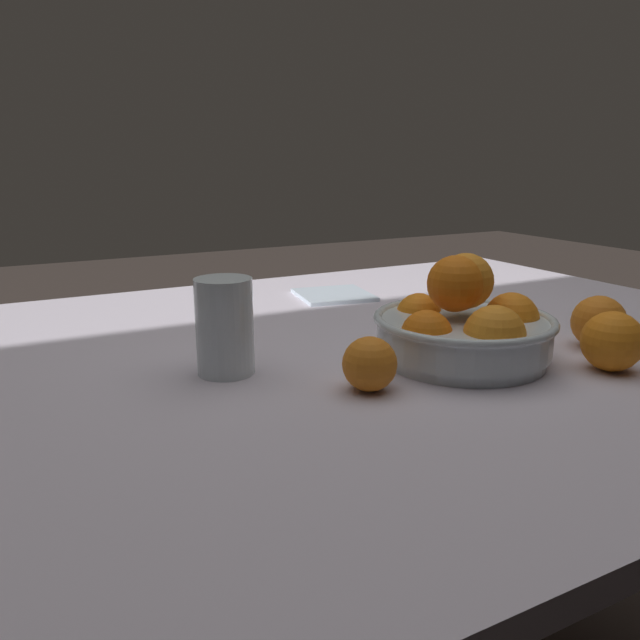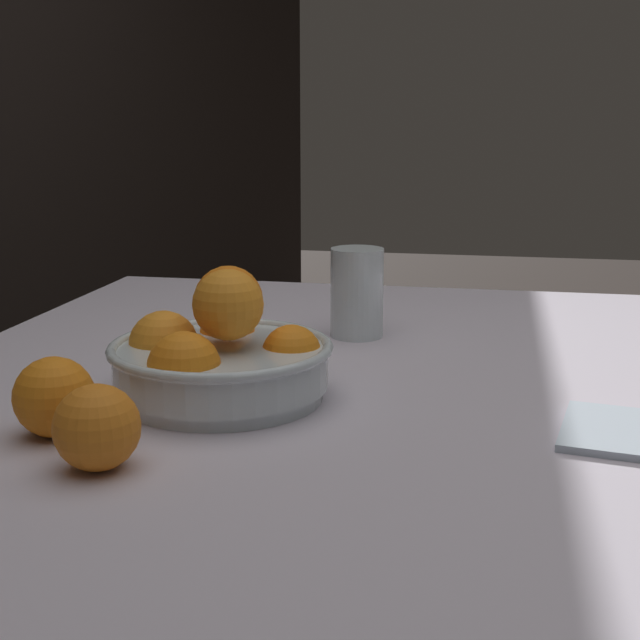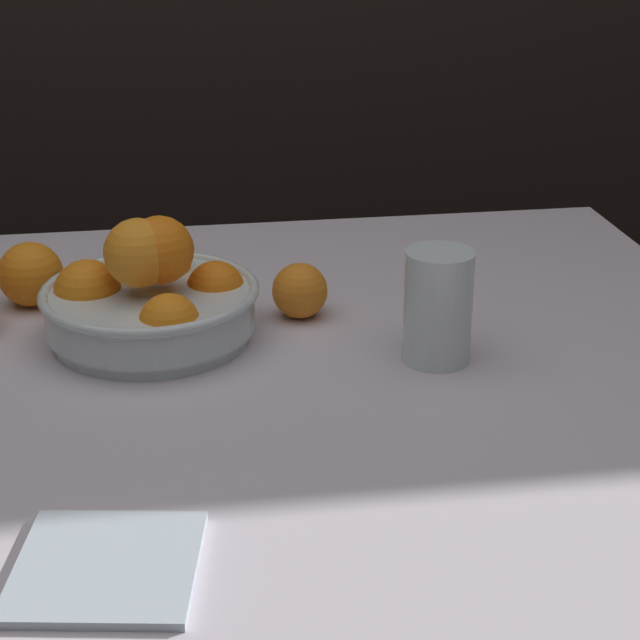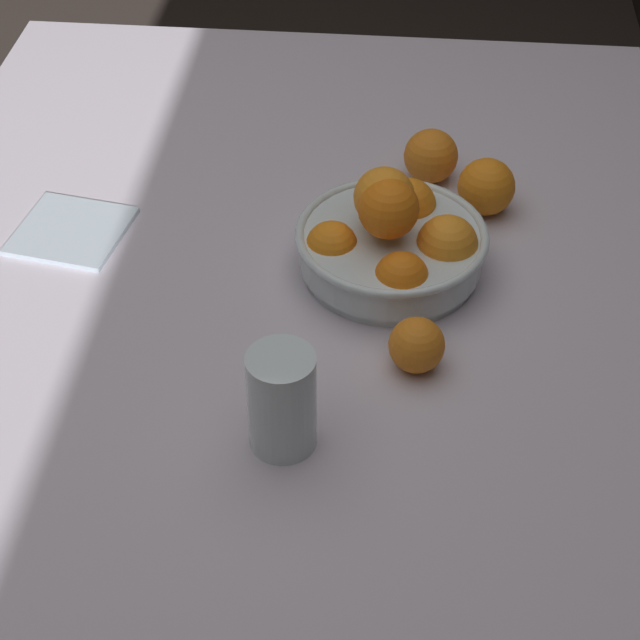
# 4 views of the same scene
# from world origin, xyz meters

# --- Properties ---
(ground_plane) EXTENTS (12.00, 12.00, 0.00)m
(ground_plane) POSITION_xyz_m (0.00, 0.00, 0.00)
(ground_plane) COLOR #3D332D
(dining_table) EXTENTS (1.39, 1.12, 0.77)m
(dining_table) POSITION_xyz_m (0.00, 0.00, 0.70)
(dining_table) COLOR silver
(dining_table) RESTS_ON ground_plane
(fruit_bowl) EXTENTS (0.26, 0.26, 0.15)m
(fruit_bowl) POSITION_xyz_m (-0.02, 0.14, 0.82)
(fruit_bowl) COLOR silver
(fruit_bowl) RESTS_ON dining_table
(juice_glass) EXTENTS (0.08, 0.08, 0.13)m
(juice_glass) POSITION_xyz_m (0.30, 0.03, 0.83)
(juice_glass) COLOR #F4A314
(juice_glass) RESTS_ON dining_table
(orange_loose_near_bowl) EXTENTS (0.08, 0.08, 0.08)m
(orange_loose_near_bowl) POSITION_xyz_m (-0.24, 0.19, 0.81)
(orange_loose_near_bowl) COLOR orange
(orange_loose_near_bowl) RESTS_ON dining_table
(orange_loose_front) EXTENTS (0.08, 0.08, 0.08)m
(orange_loose_front) POSITION_xyz_m (-0.17, 0.27, 0.81)
(orange_loose_front) COLOR orange
(orange_loose_front) RESTS_ON dining_table
(orange_loose_aside) EXTENTS (0.07, 0.07, 0.07)m
(orange_loose_aside) POSITION_xyz_m (0.16, 0.18, 0.80)
(orange_loose_aside) COLOR orange
(orange_loose_aside) RESTS_ON dining_table
(napkin) EXTENTS (0.17, 0.17, 0.01)m
(napkin) POSITION_xyz_m (-0.06, -0.31, 0.77)
(napkin) COLOR silver
(napkin) RESTS_ON dining_table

